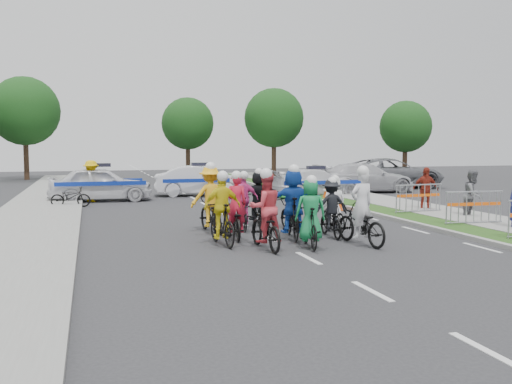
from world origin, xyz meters
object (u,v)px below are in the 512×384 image
object	(u,v)px
rider_3	(222,217)
police_car_1	(201,181)
police_car_0	(101,184)
rider_11	(258,201)
spectator_1	(473,195)
rider_10	(210,206)
cone_0	(340,202)
rider_1	(310,220)
rider_7	(334,209)
cone_1	(326,192)
rider_8	(291,208)
rider_9	(243,207)
rider_4	(331,213)
police_car_2	(316,182)
barrier_2	(418,200)
barrier_1	(474,209)
tree_4	(188,124)
spectator_2	(425,189)
tree_2	(405,127)
rider_6	(236,216)
tree_1	(274,118)
tree_3	(25,111)
parked_bike	(71,197)
rider_5	(293,208)
rider_2	(265,219)
civilian_suv	(390,173)
marshal_hiviz	(91,181)
civilian_sedan	(365,178)
rider_0	(361,219)

from	to	relation	value
rider_3	police_car_1	size ratio (longest dim) A/B	0.42
rider_3	police_car_0	size ratio (longest dim) A/B	0.42
rider_11	spectator_1	distance (m)	7.50
rider_10	cone_0	world-z (taller)	rider_10
rider_1	spectator_1	distance (m)	8.17
rider_7	spectator_1	distance (m)	5.87
cone_1	cone_0	bearing A→B (deg)	-105.90
rider_8	spectator_1	world-z (taller)	rider_8
rider_9	cone_1	xyz separation A→B (m)	(6.04, 7.77, -0.34)
rider_4	police_car_2	distance (m)	12.46
rider_7	barrier_2	bearing A→B (deg)	-149.14
spectator_1	rider_8	bearing A→B (deg)	156.32
barrier_1	tree_4	world-z (taller)	tree_4
spectator_2	rider_4	bearing A→B (deg)	-130.16
spectator_1	cone_0	xyz separation A→B (m)	(-3.28, 3.63, -0.50)
rider_7	police_car_2	bearing A→B (deg)	-109.71
rider_11	tree_2	distance (m)	27.29
rider_6	tree_1	world-z (taller)	tree_1
police_car_2	tree_3	size ratio (longest dim) A/B	0.63
cone_0	barrier_2	bearing A→B (deg)	-46.06
rider_1	rider_4	size ratio (longest dim) A/B	1.08
police_car_0	rider_4	bearing A→B (deg)	-152.62
rider_3	tree_4	size ratio (longest dim) A/B	0.30
rider_4	tree_1	distance (m)	28.64
parked_bike	rider_6	bearing A→B (deg)	-145.91
rider_5	tree_1	distance (m)	28.90
rider_8	tree_4	size ratio (longest dim) A/B	0.27
rider_1	rider_4	distance (m)	1.80
rider_6	police_car_1	size ratio (longest dim) A/B	0.42
cone_1	police_car_1	bearing A→B (deg)	144.01
rider_3	rider_5	xyz separation A→B (m)	(2.06, 0.45, 0.11)
rider_1	cone_0	bearing A→B (deg)	-109.41
rider_2	barrier_2	size ratio (longest dim) A/B	1.00
barrier_1	tree_2	bearing A→B (deg)	63.75
police_car_1	civilian_suv	xyz separation A→B (m)	(11.55, 1.78, 0.13)
barrier_1	cone_1	xyz separation A→B (m)	(-0.95, 9.24, -0.22)
tree_2	rider_6	bearing A→B (deg)	-129.47
civilian_suv	tree_3	bearing A→B (deg)	60.70
tree_1	marshal_hiviz	bearing A→B (deg)	-131.07
rider_1	tree_3	distance (m)	32.50
rider_11	rider_7	bearing A→B (deg)	135.59
parked_bike	tree_2	bearing A→B (deg)	-51.59
rider_1	rider_6	distance (m)	2.32
cone_1	tree_2	world-z (taller)	tree_2
civilian_suv	barrier_2	distance (m)	12.87
rider_7	rider_9	distance (m)	2.68
rider_8	barrier_1	world-z (taller)	rider_8
civilian_sedan	cone_1	bearing A→B (deg)	131.99
rider_0	barrier_1	distance (m)	5.14
civilian_suv	rider_9	bearing A→B (deg)	141.35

